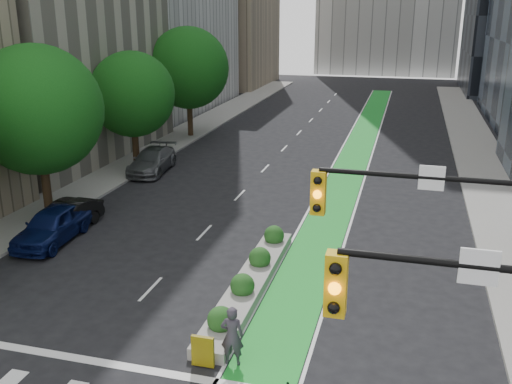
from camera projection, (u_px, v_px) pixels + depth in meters
The scene contains 12 objects.
sidewalk_left at pixel (146, 155), 41.71m from camera, with size 3.60×90.00×0.15m, color gray.
sidewalk_right at pixel (489, 179), 35.86m from camera, with size 3.60×90.00×0.15m, color gray.
bike_lane_paint at pixel (356, 153), 42.66m from camera, with size 2.20×70.00×0.01m, color green.
tree_mid at pixel (37, 110), 27.88m from camera, with size 6.40×6.40×8.78m.
tree_midfar at pixel (132, 94), 37.26m from camera, with size 5.60×5.60×7.76m.
tree_far at pixel (188, 68), 46.22m from camera, with size 6.60×6.60×9.00m.
signal_right at pixel (493, 269), 12.64m from camera, with size 5.82×0.51×7.20m.
median_planter at pixel (250, 280), 21.90m from camera, with size 1.20×10.26×1.10m.
cyclist at pixel (232, 336), 17.07m from camera, with size 0.71×0.46×1.94m, color #38333D.
parked_car_left_near at pixel (52, 225), 26.19m from camera, with size 1.93×4.80×1.63m, color #0B1647.
parked_car_left_mid at pixel (66, 218), 27.43m from camera, with size 1.51×4.34×1.43m, color black.
parked_car_left_far at pixel (152, 161), 37.51m from camera, with size 2.14×5.27×1.53m, color #56585B.
Camera 1 is at (6.58, -12.01, 10.32)m, focal length 40.00 mm.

